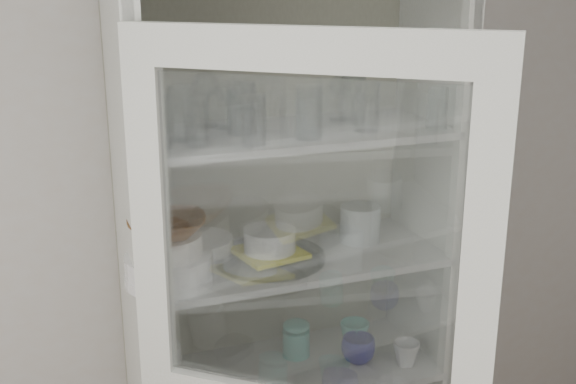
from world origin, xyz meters
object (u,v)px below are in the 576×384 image
object	(u,v)px
pantry_cabinet	(281,336)
mug_teal	(355,335)
goblet_1	(229,102)
white_ramekin	(270,240)
goblet_2	(340,96)
mug_blue	(358,349)
mug_white	(406,353)
yellow_trivet	(270,252)
teal_jar	(296,340)
glass_platter	(270,257)
grey_bowl_stack	(360,223)
cream_bowl	(168,245)
goblet_0	(206,97)
goblet_3	(354,95)
white_canister	(162,366)
plate_stack_back	(199,246)
terracotta_bowl	(167,226)
plate_stack_front	(169,268)

from	to	relation	value
pantry_cabinet	mug_teal	xyz separation A→B (m)	(0.26, -0.02, -0.03)
goblet_1	white_ramekin	world-z (taller)	goblet_1
goblet_2	mug_blue	bearing A→B (deg)	-77.06
goblet_2	mug_blue	size ratio (longest dim) A/B	1.36
mug_blue	mug_white	distance (m)	0.16
yellow_trivet	teal_jar	world-z (taller)	yellow_trivet
glass_platter	grey_bowl_stack	world-z (taller)	grey_bowl_stack
cream_bowl	goblet_0	bearing A→B (deg)	49.62
pantry_cabinet	goblet_3	size ratio (longest dim) A/B	13.73
goblet_1	goblet_3	world-z (taller)	goblet_1
pantry_cabinet	glass_platter	bearing A→B (deg)	-127.63
mug_blue	pantry_cabinet	bearing A→B (deg)	128.50
goblet_3	cream_bowl	distance (m)	0.76
pantry_cabinet	mug_teal	world-z (taller)	pantry_cabinet
mug_teal	white_ramekin	bearing A→B (deg)	-146.45
white_ramekin	white_canister	bearing A→B (deg)	170.51
goblet_1	plate_stack_back	size ratio (longest dim) A/B	0.74
cream_bowl	terracotta_bowl	world-z (taller)	terracotta_bowl
goblet_2	grey_bowl_stack	distance (m)	0.42
yellow_trivet	white_ramekin	xyz separation A→B (m)	(0.00, 0.00, 0.04)
white_ramekin	pantry_cabinet	bearing A→B (deg)	52.37
mug_blue	goblet_1	bearing A→B (deg)	138.42
goblet_0	white_ramekin	distance (m)	0.47
plate_stack_back	pantry_cabinet	bearing A→B (deg)	-6.05
goblet_0	glass_platter	xyz separation A→B (m)	(0.15, -0.15, -0.48)
goblet_1	goblet_3	bearing A→B (deg)	1.52
yellow_trivet	plate_stack_front	bearing A→B (deg)	-170.73
white_canister	pantry_cabinet	bearing A→B (deg)	5.05
goblet_1	mug_teal	world-z (taller)	goblet_1
grey_bowl_stack	mug_white	size ratio (longest dim) A/B	1.49
goblet_3	glass_platter	world-z (taller)	goblet_3
goblet_3	cream_bowl	size ratio (longest dim) A/B	0.79
teal_jar	plate_stack_back	bearing A→B (deg)	174.33
goblet_0	mug_teal	bearing A→B (deg)	-10.08
goblet_1	white_ramekin	distance (m)	0.43
pantry_cabinet	terracotta_bowl	world-z (taller)	pantry_cabinet
plate_stack_front	goblet_3	bearing A→B (deg)	13.88
pantry_cabinet	cream_bowl	bearing A→B (deg)	-159.72
goblet_2	terracotta_bowl	distance (m)	0.69
goblet_0	goblet_3	bearing A→B (deg)	-5.72
pantry_cabinet	goblet_2	world-z (taller)	pantry_cabinet
glass_platter	mug_teal	world-z (taller)	glass_platter
goblet_1	plate_stack_back	world-z (taller)	goblet_1
goblet_3	mug_white	distance (m)	0.87
goblet_0	mug_teal	size ratio (longest dim) A/B	1.78
goblet_0	cream_bowl	size ratio (longest dim) A/B	0.93
glass_platter	mug_blue	xyz separation A→B (m)	(0.30, -0.02, -0.37)
pantry_cabinet	goblet_0	xyz separation A→B (m)	(-0.22, 0.06, 0.81)
plate_stack_front	yellow_trivet	world-z (taller)	plate_stack_front
cream_bowl	pantry_cabinet	bearing A→B (deg)	20.28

